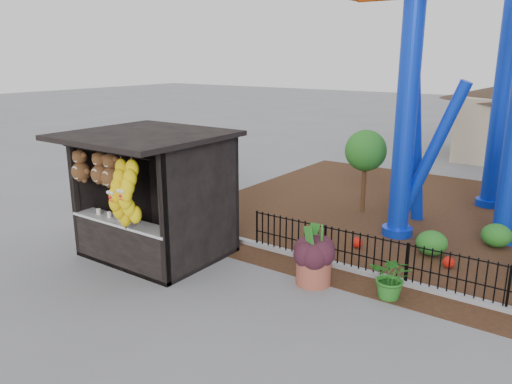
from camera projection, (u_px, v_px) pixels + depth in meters
The scene contains 7 objects.
ground at pixel (220, 304), 10.14m from camera, with size 120.00×120.00×0.00m, color slate.
mulch_bed at pixel (507, 232), 14.20m from camera, with size 18.00×12.00×0.02m, color #331E11.
curb at pixel (463, 298), 10.25m from camera, with size 18.00×0.18×0.12m, color gray.
prize_booth at pixel (146, 198), 12.09m from camera, with size 3.50×3.40×3.12m.
terracotta_planter at pixel (313, 270), 10.97m from camera, with size 0.77×0.77×0.63m, color #9B4A38.
planter_foliage at pixel (314, 243), 10.81m from camera, with size 0.70×0.70×0.64m, color #30131C.
potted_plant at pixel (392, 277), 10.24m from camera, with size 0.87×0.75×0.97m, color #245619.
Camera 1 is at (5.90, -7.06, 4.88)m, focal length 35.00 mm.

